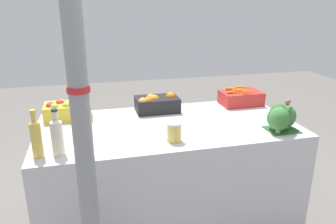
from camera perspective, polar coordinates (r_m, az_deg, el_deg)
name	(u,v)px	position (r m, az deg, el deg)	size (l,w,h in m)	color
ground_plane	(168,219)	(2.92, 0.00, -18.10)	(10.00, 10.00, 0.00)	slate
market_table	(168,174)	(2.68, 0.00, -10.76)	(1.94, 0.96, 0.86)	silver
support_pole	(80,108)	(1.68, -15.06, 0.69)	(0.11, 0.11, 2.50)	gray
apple_crate	(68,109)	(2.72, -17.05, 0.42)	(0.36, 0.23, 0.16)	gold
orange_crate	(157,103)	(2.77, -1.92, 1.55)	(0.36, 0.23, 0.16)	black
carrot_crate	(241,98)	(3.02, 12.58, 2.46)	(0.36, 0.23, 0.16)	red
broccoli_pile	(280,118)	(2.49, 18.94, -0.93)	(0.25, 0.22, 0.20)	#2D602D
juice_bottle_golden	(36,137)	(2.10, -21.97, -4.10)	(0.06, 0.06, 0.30)	gold
juice_bottle_cloudy	(57,136)	(2.08, -18.74, -3.94)	(0.07, 0.07, 0.30)	beige
pickle_jar	(174,132)	(2.18, 1.10, -3.47)	(0.10, 0.10, 0.13)	#DBBC56
sparrow_bird	(288,102)	(2.45, 20.12, 1.70)	(0.10, 0.10, 0.05)	#4C3D2D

